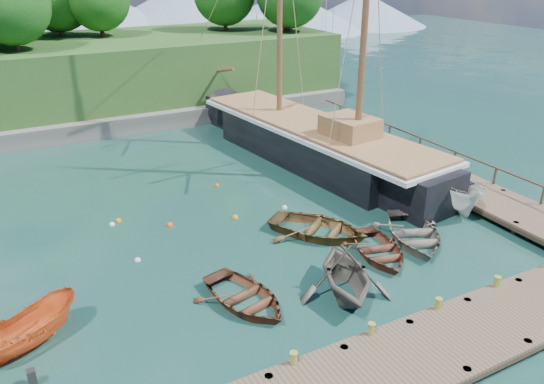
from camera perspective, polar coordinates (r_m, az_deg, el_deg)
The scene contains 24 objects.
ground at distance 22.88m, azimuth 4.59°, elevation -8.30°, with size 160.00×160.00×0.00m, color #183B2D.
dock_near at distance 19.79m, azimuth 20.21°, elevation -14.22°, with size 20.00×3.20×1.10m.
dock_east at distance 34.13m, azimuth 14.75°, elevation 3.04°, with size 3.20×24.00×1.10m.
bollard_0 at distance 17.76m, azimuth 2.30°, elevation -19.40°, with size 0.26×0.26×0.45m, color olive.
bollard_1 at distance 19.08m, azimuth 10.44°, elevation -16.21°, with size 0.26×0.26×0.45m, color olive.
bollard_2 at distance 20.76m, azimuth 17.18°, elevation -13.23°, with size 0.26×0.26×0.45m, color olive.
bollard_3 at distance 22.71m, azimuth 22.71°, elevation -10.60°, with size 0.26×0.26×0.45m, color olive.
bollard_4 at distance 24.87m, azimuth 27.25°, elevation -8.34°, with size 0.26×0.26×0.45m, color olive.
rowboat_0 at distance 20.79m, azimuth -2.92°, elevation -11.94°, with size 2.96×4.15×0.86m, color #57301E.
rowboat_1 at distance 21.46m, azimuth 7.77°, elevation -10.88°, with size 3.63×4.21×2.22m, color #605A51.
rowboat_2 at distance 24.24m, azimuth 11.32°, elevation -6.72°, with size 2.86×4.00×0.83m, color brown.
rowboat_3 at distance 25.84m, azimuth 14.91°, elevation -5.05°, with size 3.36×4.70×0.97m, color #635C53.
rowboat_4 at distance 25.52m, azimuth 4.96°, elevation -4.64°, with size 3.44×4.82×1.00m, color brown.
motorboat_orange at distance 20.61m, azimuth -24.51°, elevation -14.84°, with size 1.44×3.84×1.48m, color #DA571E.
cabin_boat_white at distance 29.97m, azimuth 18.74°, elevation -1.36°, with size 2.04×5.43×2.10m, color silver.
schooner at distance 34.26m, azimuth 4.58°, elevation 5.02°, with size 7.34×26.93×19.66m.
mooring_buoy_0 at distance 24.13m, azimuth -14.26°, elevation -7.18°, with size 0.29×0.29×0.29m, color silver.
mooring_buoy_1 at distance 26.74m, azimuth -10.93°, elevation -3.59°, with size 0.35×0.35×0.35m, color #E8451A.
mooring_buoy_2 at distance 27.08m, azimuth -3.98°, elevation -2.82°, with size 0.32×0.32×0.32m, color orange.
mooring_buoy_3 at distance 28.06m, azimuth 1.36°, elevation -1.75°, with size 0.30×0.30×0.30m, color white.
mooring_buoy_4 at distance 27.78m, azimuth -16.16°, elevation -3.05°, with size 0.31×0.31×0.31m, color orange.
mooring_buoy_5 at distance 30.91m, azimuth -5.94°, elevation 0.64°, with size 0.28×0.28×0.28m, color #D05605.
mooring_buoy_6 at distance 27.51m, azimuth -16.81°, elevation -3.42°, with size 0.29×0.29×0.29m, color white.
distant_ridge at distance 87.80m, azimuth -19.00°, elevation 17.68°, with size 117.00×40.00×10.00m.
Camera 1 is at (-10.64, -16.16, 12.20)m, focal length 35.00 mm.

